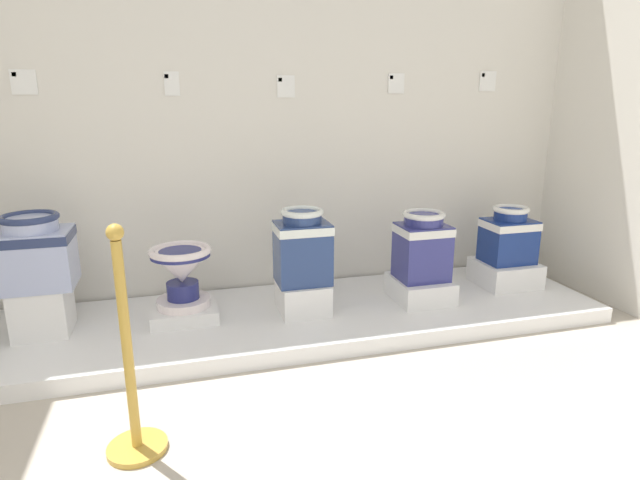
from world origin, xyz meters
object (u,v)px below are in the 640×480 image
object	(u,v)px
info_placard_third	(286,86)
info_placard_fifth	(488,81)
plinth_block_rightmost	(43,310)
plinth_block_broad_patterned	(303,297)
antique_toilet_rightmost	(34,250)
antique_toilet_broad_patterned	(302,245)
info_placard_second	(172,83)
stanchion_post_near_left	(131,385)
antique_toilet_central_ornate	(422,244)
info_placard_fourth	(396,83)
antique_toilet_pale_glazed	(181,270)
antique_toilet_slender_white	(509,234)
plinth_block_slender_white	(505,273)
info_placard_first	(24,82)
plinth_block_central_ornate	(420,289)
plinth_block_pale_glazed	(185,312)

from	to	relation	value
info_placard_third	info_placard_fifth	world-z (taller)	info_placard_fifth
plinth_block_rightmost	plinth_block_broad_patterned	xyz separation A→B (m)	(1.48, -0.09, -0.04)
antique_toilet_rightmost	antique_toilet_broad_patterned	bearing A→B (deg)	-3.52
info_placard_second	info_placard_third	size ratio (longest dim) A/B	1.03
info_placard_second	info_placard_fifth	size ratio (longest dim) A/B	1.02
antique_toilet_rightmost	stanchion_post_near_left	world-z (taller)	stanchion_post_near_left
antique_toilet_rightmost	stanchion_post_near_left	xyz separation A→B (m)	(0.55, -1.09, -0.29)
antique_toilet_central_ornate	stanchion_post_near_left	size ratio (longest dim) A/B	0.48
antique_toilet_broad_patterned	info_placard_fourth	world-z (taller)	info_placard_fourth
antique_toilet_pale_glazed	antique_toilet_slender_white	distance (m)	2.23
plinth_block_slender_white	info_placard_fourth	xyz separation A→B (m)	(-0.70, 0.45, 1.31)
info_placard_fourth	plinth_block_rightmost	bearing A→B (deg)	-168.81
info_placard_first	info_placard_fourth	bearing A→B (deg)	-0.00
plinth_block_central_ornate	info_placard_third	size ratio (longest dim) A/B	2.75
info_placard_fifth	stanchion_post_near_left	xyz separation A→B (m)	(-2.46, -1.54, -1.22)
info_placard_fifth	info_placard_third	bearing A→B (deg)	-180.00
plinth_block_rightmost	antique_toilet_broad_patterned	distance (m)	1.51
plinth_block_broad_patterned	antique_toilet_slender_white	world-z (taller)	antique_toilet_slender_white
antique_toilet_pale_glazed	antique_toilet_slender_white	world-z (taller)	antique_toilet_slender_white
plinth_block_broad_patterned	plinth_block_slender_white	xyz separation A→B (m)	(1.51, 0.10, -0.01)
antique_toilet_rightmost	info_placard_third	size ratio (longest dim) A/B	2.93
stanchion_post_near_left	antique_toilet_broad_patterned	bearing A→B (deg)	46.89
info_placard_second	info_placard_fourth	distance (m)	1.50
plinth_block_central_ornate	info_placard_third	world-z (taller)	info_placard_third
plinth_block_slender_white	info_placard_second	bearing A→B (deg)	168.57
antique_toilet_broad_patterned	info_placard_second	xyz separation A→B (m)	(-0.69, 0.54, 0.95)
plinth_block_slender_white	info_placard_third	world-z (taller)	info_placard_third
info_placard_fifth	plinth_block_slender_white	bearing A→B (deg)	-92.84
plinth_block_broad_patterned	plinth_block_slender_white	world-z (taller)	plinth_block_broad_patterned
info_placard_first	antique_toilet_rightmost	bearing A→B (deg)	-84.96
antique_toilet_slender_white	stanchion_post_near_left	bearing A→B (deg)	-155.88
antique_toilet_rightmost	plinth_block_central_ornate	size ratio (longest dim) A/B	1.07
info_placard_third	stanchion_post_near_left	bearing A→B (deg)	-121.94
antique_toilet_central_ornate	info_placard_fifth	xyz separation A→B (m)	(0.74, 0.55, 1.03)
plinth_block_slender_white	plinth_block_rightmost	bearing A→B (deg)	-179.85
antique_toilet_pale_glazed	antique_toilet_central_ornate	xyz separation A→B (m)	(1.51, -0.09, 0.07)
plinth_block_slender_white	info_placard_first	bearing A→B (deg)	171.63
plinth_block_slender_white	info_placard_second	world-z (taller)	info_placard_second
plinth_block_rightmost	antique_toilet_slender_white	distance (m)	3.00
antique_toilet_rightmost	info_placard_second	distance (m)	1.27
plinth_block_rightmost	stanchion_post_near_left	distance (m)	1.22
plinth_block_pale_glazed	plinth_block_broad_patterned	distance (m)	0.72
plinth_block_pale_glazed	plinth_block_slender_white	xyz separation A→B (m)	(2.22, 0.02, 0.04)
antique_toilet_pale_glazed	plinth_block_broad_patterned	size ratio (longest dim) A/B	1.16
plinth_block_broad_patterned	antique_toilet_slender_white	size ratio (longest dim) A/B	0.79
info_placard_fourth	info_placard_fifth	world-z (taller)	info_placard_fifth
info_placard_fourth	info_placard_second	bearing A→B (deg)	-180.00
plinth_block_rightmost	antique_toilet_slender_white	size ratio (longest dim) A/B	0.72
antique_toilet_broad_patterned	info_placard_fourth	bearing A→B (deg)	33.85
plinth_block_slender_white	stanchion_post_near_left	bearing A→B (deg)	-155.88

